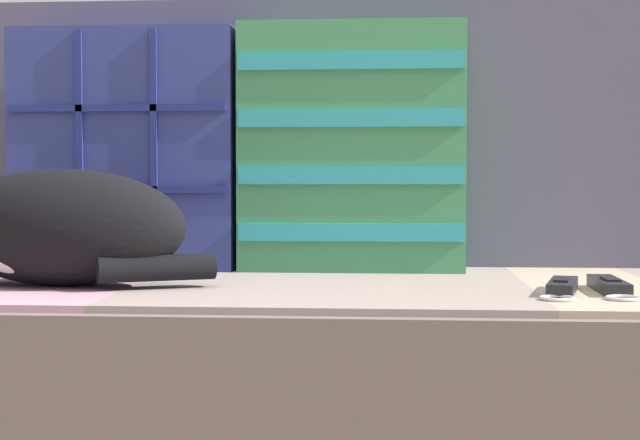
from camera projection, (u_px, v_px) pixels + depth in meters
couch at (214, 406)px, 1.61m from camera, size 1.92×0.78×0.42m
sofa_backrest at (244, 135)px, 1.92m from camera, size 1.88×0.14×0.50m
throw_pillow_quilted at (127, 150)px, 1.79m from camera, size 0.40×0.14×0.43m
throw_pillow_striped at (352, 148)px, 1.75m from camera, size 0.40×0.14×0.44m
sleeping_cat at (51, 231)px, 1.49m from camera, size 0.46×0.20×0.18m
game_remote_near at (562, 287)px, 1.40m from camera, size 0.08×0.19×0.02m
game_remote_far at (610, 286)px, 1.41m from camera, size 0.05×0.21×0.02m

